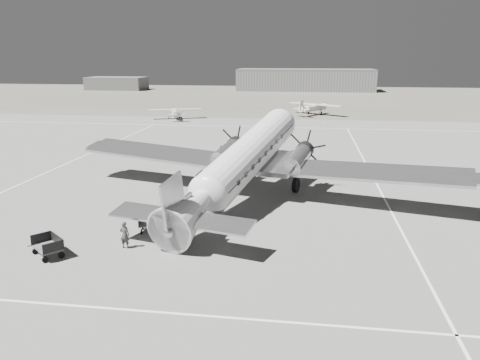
{
  "coord_description": "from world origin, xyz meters",
  "views": [
    {
      "loc": [
        5.9,
        -31.07,
        10.54
      ],
      "look_at": [
        1.46,
        -0.02,
        2.2
      ],
      "focal_mm": 35.0,
      "sensor_mm": 36.0,
      "label": 1
    }
  ],
  "objects_px": {
    "shed_secondary": "(117,83)",
    "baggage_cart_near": "(153,224)",
    "dc3_airliner": "(244,162)",
    "light_plane_left": "(175,113)",
    "ground_crew": "(125,235)",
    "light_plane_right": "(314,109)",
    "ramp_agent": "(167,211)",
    "passenger": "(179,203)",
    "baggage_cart_far": "(48,247)",
    "hangar_main": "(305,80)"
  },
  "relations": [
    {
      "from": "shed_secondary",
      "to": "light_plane_right",
      "type": "distance_m",
      "value": 85.43
    },
    {
      "from": "light_plane_left",
      "to": "ramp_agent",
      "type": "distance_m",
      "value": 52.25
    },
    {
      "from": "dc3_airliner",
      "to": "light_plane_right",
      "type": "distance_m",
      "value": 54.78
    },
    {
      "from": "baggage_cart_far",
      "to": "light_plane_left",
      "type": "bearing_deg",
      "value": 138.92
    },
    {
      "from": "shed_secondary",
      "to": "dc3_airliner",
      "type": "height_order",
      "value": "dc3_airliner"
    },
    {
      "from": "shed_secondary",
      "to": "baggage_cart_near",
      "type": "height_order",
      "value": "shed_secondary"
    },
    {
      "from": "ramp_agent",
      "to": "ground_crew",
      "type": "bearing_deg",
      "value": -172.57
    },
    {
      "from": "light_plane_right",
      "to": "baggage_cart_near",
      "type": "distance_m",
      "value": 62.19
    },
    {
      "from": "hangar_main",
      "to": "dc3_airliner",
      "type": "bearing_deg",
      "value": -91.72
    },
    {
      "from": "light_plane_left",
      "to": "passenger",
      "type": "distance_m",
      "value": 50.91
    },
    {
      "from": "ramp_agent",
      "to": "baggage_cart_near",
      "type": "bearing_deg",
      "value": -172.57
    },
    {
      "from": "baggage_cart_near",
      "to": "ramp_agent",
      "type": "height_order",
      "value": "ramp_agent"
    },
    {
      "from": "ground_crew",
      "to": "ramp_agent",
      "type": "xyz_separation_m",
      "value": [
        1.15,
        4.35,
        -0.01
      ]
    },
    {
      "from": "shed_secondary",
      "to": "passenger",
      "type": "distance_m",
      "value": 128.03
    },
    {
      "from": "hangar_main",
      "to": "ground_crew",
      "type": "xyz_separation_m",
      "value": [
        -9.02,
        -127.61,
        -2.51
      ]
    },
    {
      "from": "light_plane_right",
      "to": "baggage_cart_near",
      "type": "height_order",
      "value": "light_plane_right"
    },
    {
      "from": "dc3_airliner",
      "to": "light_plane_left",
      "type": "distance_m",
      "value": 48.69
    },
    {
      "from": "hangar_main",
      "to": "passenger",
      "type": "distance_m",
      "value": 122.01
    },
    {
      "from": "shed_secondary",
      "to": "baggage_cart_near",
      "type": "relative_size",
      "value": 10.06
    },
    {
      "from": "hangar_main",
      "to": "baggage_cart_far",
      "type": "height_order",
      "value": "hangar_main"
    },
    {
      "from": "ground_crew",
      "to": "ramp_agent",
      "type": "distance_m",
      "value": 4.5
    },
    {
      "from": "hangar_main",
      "to": "shed_secondary",
      "type": "xyz_separation_m",
      "value": [
        -60.0,
        -5.0,
        -1.3
      ]
    },
    {
      "from": "light_plane_right",
      "to": "ramp_agent",
      "type": "distance_m",
      "value": 60.53
    },
    {
      "from": "passenger",
      "to": "shed_secondary",
      "type": "bearing_deg",
      "value": 24.75
    },
    {
      "from": "light_plane_left",
      "to": "baggage_cart_near",
      "type": "bearing_deg",
      "value": -95.91
    },
    {
      "from": "hangar_main",
      "to": "baggage_cart_far",
      "type": "xyz_separation_m",
      "value": [
        -12.75,
        -129.27,
        -2.75
      ]
    },
    {
      "from": "hangar_main",
      "to": "dc3_airliner",
      "type": "height_order",
      "value": "hangar_main"
    },
    {
      "from": "shed_secondary",
      "to": "ground_crew",
      "type": "relative_size",
      "value": 11.38
    },
    {
      "from": "light_plane_left",
      "to": "ground_crew",
      "type": "distance_m",
      "value": 56.19
    },
    {
      "from": "shed_secondary",
      "to": "passenger",
      "type": "height_order",
      "value": "shed_secondary"
    },
    {
      "from": "shed_secondary",
      "to": "ground_crew",
      "type": "height_order",
      "value": "shed_secondary"
    },
    {
      "from": "ramp_agent",
      "to": "passenger",
      "type": "height_order",
      "value": "passenger"
    },
    {
      "from": "baggage_cart_near",
      "to": "ramp_agent",
      "type": "xyz_separation_m",
      "value": [
        0.43,
        1.61,
        0.28
      ]
    },
    {
      "from": "light_plane_left",
      "to": "ground_crew",
      "type": "relative_size",
      "value": 5.85
    },
    {
      "from": "hangar_main",
      "to": "light_plane_right",
      "type": "height_order",
      "value": "hangar_main"
    },
    {
      "from": "dc3_airliner",
      "to": "baggage_cart_far",
      "type": "bearing_deg",
      "value": -114.47
    },
    {
      "from": "dc3_airliner",
      "to": "baggage_cart_near",
      "type": "relative_size",
      "value": 17.62
    },
    {
      "from": "dc3_airliner",
      "to": "baggage_cart_far",
      "type": "distance_m",
      "value": 14.75
    },
    {
      "from": "shed_secondary",
      "to": "ground_crew",
      "type": "distance_m",
      "value": 132.79
    },
    {
      "from": "ground_crew",
      "to": "light_plane_left",
      "type": "bearing_deg",
      "value": -72.25
    },
    {
      "from": "shed_secondary",
      "to": "baggage_cart_far",
      "type": "relative_size",
      "value": 9.3
    },
    {
      "from": "ground_crew",
      "to": "dc3_airliner",
      "type": "bearing_deg",
      "value": -114.92
    },
    {
      "from": "hangar_main",
      "to": "ground_crew",
      "type": "bearing_deg",
      "value": -94.04
    },
    {
      "from": "baggage_cart_far",
      "to": "ground_crew",
      "type": "bearing_deg",
      "value": 64.02
    },
    {
      "from": "baggage_cart_far",
      "to": "ground_crew",
      "type": "distance_m",
      "value": 4.09
    },
    {
      "from": "baggage_cart_near",
      "to": "dc3_airliner",
      "type": "bearing_deg",
      "value": 41.43
    },
    {
      "from": "hangar_main",
      "to": "light_plane_left",
      "type": "xyz_separation_m",
      "value": [
        -21.59,
        -72.84,
        -2.34
      ]
    },
    {
      "from": "baggage_cart_near",
      "to": "shed_secondary",
      "type": "bearing_deg",
      "value": 99.53
    },
    {
      "from": "ramp_agent",
      "to": "dc3_airliner",
      "type": "bearing_deg",
      "value": -17.28
    },
    {
      "from": "ramp_agent",
      "to": "light_plane_right",
      "type": "bearing_deg",
      "value": 12.71
    }
  ]
}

